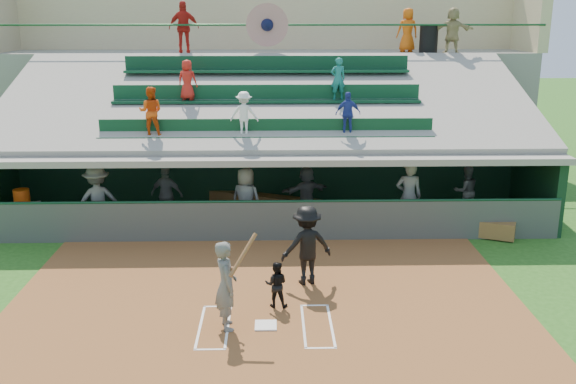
{
  "coord_description": "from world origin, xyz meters",
  "views": [
    {
      "loc": [
        0.15,
        -11.53,
        6.0
      ],
      "look_at": [
        0.53,
        3.5,
        1.8
      ],
      "focal_mm": 40.0,
      "sensor_mm": 36.0,
      "label": 1
    }
  ],
  "objects_px": {
    "catcher": "(276,284)",
    "white_table": "(26,218)",
    "batter_at_plate": "(226,285)",
    "trash_bin": "(429,39)",
    "water_cooler": "(22,197)",
    "home_plate": "(266,325)"
  },
  "relations": [
    {
      "from": "catcher",
      "to": "white_table",
      "type": "relative_size",
      "value": 1.13
    },
    {
      "from": "water_cooler",
      "to": "trash_bin",
      "type": "height_order",
      "value": "trash_bin"
    },
    {
      "from": "catcher",
      "to": "trash_bin",
      "type": "relative_size",
      "value": 1.0
    },
    {
      "from": "batter_at_plate",
      "to": "catcher",
      "type": "xyz_separation_m",
      "value": [
        0.97,
        0.92,
        -0.41
      ]
    },
    {
      "from": "batter_at_plate",
      "to": "white_table",
      "type": "distance_m",
      "value": 8.46
    },
    {
      "from": "white_table",
      "to": "trash_bin",
      "type": "relative_size",
      "value": 0.89
    },
    {
      "from": "batter_at_plate",
      "to": "water_cooler",
      "type": "height_order",
      "value": "batter_at_plate"
    },
    {
      "from": "home_plate",
      "to": "trash_bin",
      "type": "height_order",
      "value": "trash_bin"
    },
    {
      "from": "home_plate",
      "to": "catcher",
      "type": "height_order",
      "value": "catcher"
    },
    {
      "from": "home_plate",
      "to": "white_table",
      "type": "xyz_separation_m",
      "value": [
        -6.82,
        5.86,
        0.39
      ]
    },
    {
      "from": "white_table",
      "to": "water_cooler",
      "type": "bearing_deg",
      "value": 117.99
    },
    {
      "from": "home_plate",
      "to": "trash_bin",
      "type": "xyz_separation_m",
      "value": [
        5.88,
        12.33,
        5.06
      ]
    },
    {
      "from": "home_plate",
      "to": "batter_at_plate",
      "type": "bearing_deg",
      "value": -177.95
    },
    {
      "from": "batter_at_plate",
      "to": "trash_bin",
      "type": "height_order",
      "value": "trash_bin"
    },
    {
      "from": "catcher",
      "to": "trash_bin",
      "type": "distance_m",
      "value": 13.55
    },
    {
      "from": "water_cooler",
      "to": "home_plate",
      "type": "bearing_deg",
      "value": -40.68
    },
    {
      "from": "water_cooler",
      "to": "trash_bin",
      "type": "xyz_separation_m",
      "value": [
        12.77,
        6.41,
        4.07
      ]
    },
    {
      "from": "white_table",
      "to": "water_cooler",
      "type": "relative_size",
      "value": 1.98
    },
    {
      "from": "batter_at_plate",
      "to": "trash_bin",
      "type": "xyz_separation_m",
      "value": [
        6.64,
        12.35,
        4.17
      ]
    },
    {
      "from": "batter_at_plate",
      "to": "catcher",
      "type": "relative_size",
      "value": 1.97
    },
    {
      "from": "batter_at_plate",
      "to": "white_table",
      "type": "relative_size",
      "value": 2.23
    },
    {
      "from": "water_cooler",
      "to": "trash_bin",
      "type": "bearing_deg",
      "value": 26.63
    }
  ]
}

